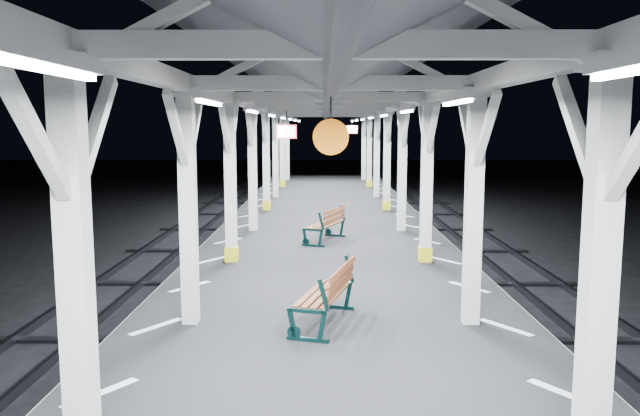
{
  "coord_description": "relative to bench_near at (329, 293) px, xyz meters",
  "views": [
    {
      "loc": [
        -0.1,
        -10.65,
        3.79
      ],
      "look_at": [
        -0.17,
        1.52,
        2.2
      ],
      "focal_mm": 35.0,
      "sensor_mm": 36.0,
      "label": 1
    }
  ],
  "objects": [
    {
      "name": "ground",
      "position": [
        0.02,
        2.08,
        -1.46
      ],
      "size": [
        120.0,
        120.0,
        0.0
      ],
      "primitive_type": "plane",
      "color": "black",
      "rests_on": "ground"
    },
    {
      "name": "hazard_stripes_left",
      "position": [
        -2.43,
        2.08,
        -0.46
      ],
      "size": [
        1.0,
        48.0,
        0.01
      ],
      "primitive_type": "cube",
      "color": "silver",
      "rests_on": "platform"
    },
    {
      "name": "track_right",
      "position": [
        5.02,
        2.08,
        -1.38
      ],
      "size": [
        2.2,
        60.0,
        0.16
      ],
      "color": "#2D2D33",
      "rests_on": "ground"
    },
    {
      "name": "bench_mid",
      "position": [
        0.03,
        6.43,
        -0.02
      ],
      "size": [
        1.07,
        1.63,
        0.83
      ],
      "rotation": [
        0.0,
        0.0,
        -0.37
      ],
      "color": "black",
      "rests_on": "platform"
    },
    {
      "name": "bench_near",
      "position": [
        0.0,
        0.0,
        0.0
      ],
      "size": [
        0.97,
        1.69,
        0.86
      ],
      "rotation": [
        0.0,
        0.0,
        -0.26
      ],
      "color": "black",
      "rests_on": "platform"
    },
    {
      "name": "hazard_stripes_right",
      "position": [
        2.47,
        2.08,
        -0.46
      ],
      "size": [
        1.0,
        48.0,
        0.01
      ],
      "primitive_type": "cube",
      "color": "silver",
      "rests_on": "platform"
    },
    {
      "name": "canopy",
      "position": [
        0.02,
        2.06,
        3.1
      ],
      "size": [
        5.4,
        49.0,
        4.65
      ],
      "color": "silver",
      "rests_on": "platform"
    },
    {
      "name": "track_left",
      "position": [
        -4.98,
        2.08,
        -1.38
      ],
      "size": [
        2.2,
        60.0,
        0.16
      ],
      "color": "#2D2D33",
      "rests_on": "ground"
    },
    {
      "name": "platform",
      "position": [
        0.02,
        2.08,
        -0.96
      ],
      "size": [
        6.0,
        50.0,
        1.0
      ],
      "primitive_type": "cube",
      "color": "black",
      "rests_on": "ground"
    }
  ]
}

